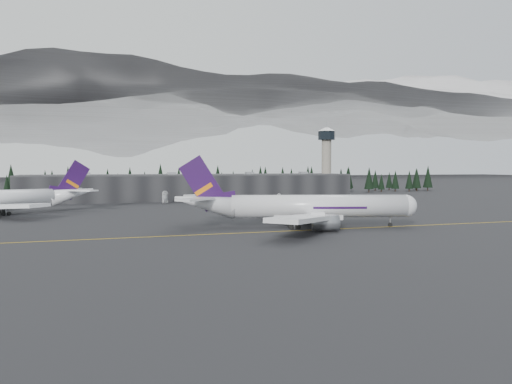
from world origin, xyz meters
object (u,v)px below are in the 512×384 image
object	(u,v)px
gse_vehicle_a	(165,202)
gse_vehicle_b	(279,200)
jet_main	(298,207)
control_tower	(326,154)
terminal	(192,187)

from	to	relation	value
gse_vehicle_a	gse_vehicle_b	world-z (taller)	gse_vehicle_a
jet_main	gse_vehicle_b	size ratio (longest dim) A/B	16.46
control_tower	gse_vehicle_a	distance (m)	97.89
jet_main	gse_vehicle_b	bearing A→B (deg)	88.35
gse_vehicle_a	control_tower	bearing A→B (deg)	-9.96
jet_main	gse_vehicle_a	bearing A→B (deg)	119.55
gse_vehicle_b	gse_vehicle_a	bearing A→B (deg)	-125.39
terminal	control_tower	distance (m)	76.98
jet_main	gse_vehicle_a	xyz separation A→B (m)	(-23.80, 96.56, -4.77)
control_tower	jet_main	bearing A→B (deg)	-118.87
jet_main	gse_vehicle_a	world-z (taller)	jet_main
control_tower	gse_vehicle_b	distance (m)	55.52
control_tower	gse_vehicle_b	bearing A→B (deg)	-140.92
terminal	gse_vehicle_b	bearing A→B (deg)	-39.04
gse_vehicle_b	control_tower	bearing A→B (deg)	99.86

